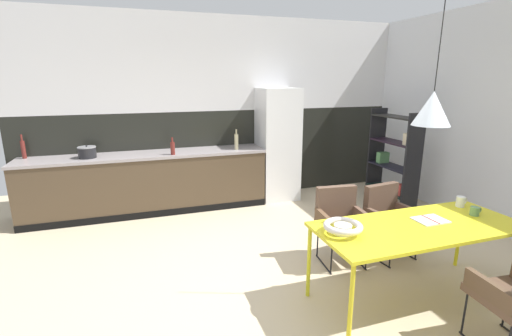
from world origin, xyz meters
name	(u,v)px	position (x,y,z in m)	size (l,w,h in m)	color
ground_plane	(296,285)	(0.00, 0.00, 0.00)	(8.25, 8.25, 0.00)	#C5B18F
back_wall_splashback_dark	(225,154)	(0.00, 2.93, 0.74)	(6.35, 0.12, 1.48)	black
back_wall_panel_upper	(223,64)	(0.00, 2.93, 2.21)	(6.35, 0.12, 1.48)	silver
kitchen_counter	(149,183)	(-1.27, 2.57, 0.45)	(3.54, 0.63, 0.90)	#493928
refrigerator_column	(278,144)	(0.81, 2.57, 0.92)	(0.62, 0.60, 1.84)	silver
dining_table	(419,230)	(0.93, -0.53, 0.69)	(1.87, 0.77, 0.74)	gold
armchair_corner_seat	(340,216)	(0.66, 0.33, 0.53)	(0.53, 0.52, 0.83)	brown
armchair_by_stool	(388,213)	(1.26, 0.29, 0.51)	(0.54, 0.53, 0.81)	brown
fruit_bowl	(343,227)	(0.19, -0.48, 0.80)	(0.32, 0.32, 0.09)	silver
open_book	(430,220)	(1.09, -0.48, 0.74)	(0.28, 0.22, 0.02)	white
mug_white_ceramic	(461,202)	(1.66, -0.29, 0.79)	(0.13, 0.08, 0.10)	white
mug_tall_blue	(475,211)	(1.59, -0.51, 0.78)	(0.12, 0.08, 0.08)	#5B8456
cooking_pot	(87,152)	(-2.07, 2.53, 0.98)	(0.24, 0.24, 0.18)	black
bottle_vinegar_dark	(236,141)	(0.07, 2.46, 1.03)	(0.06, 0.06, 0.32)	tan
bottle_oil_tall	(23,149)	(-2.91, 2.77, 1.04)	(0.06, 0.06, 0.34)	maroon
bottle_spice_small	(173,148)	(-0.91, 2.38, 1.00)	(0.06, 0.06, 0.26)	maroon
open_shelf_unit	(394,158)	(2.38, 1.61, 0.79)	(0.30, 0.89, 1.52)	black
pendant_lamp_over_table_near	(432,108)	(0.93, -0.52, 1.75)	(0.30, 0.30, 1.29)	black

